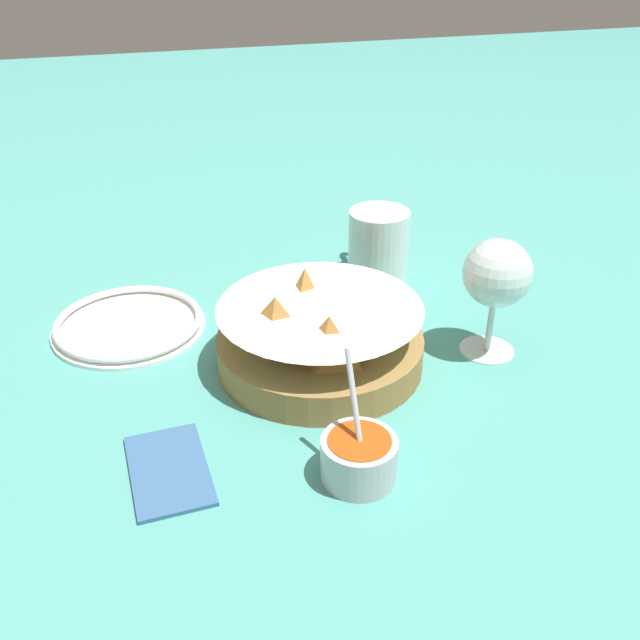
# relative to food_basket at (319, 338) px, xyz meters

# --- Properties ---
(ground_plane) EXTENTS (4.00, 4.00, 0.00)m
(ground_plane) POSITION_rel_food_basket_xyz_m (-0.03, -0.01, -0.03)
(ground_plane) COLOR teal
(food_basket) EXTENTS (0.22, 0.22, 0.09)m
(food_basket) POSITION_rel_food_basket_xyz_m (0.00, 0.00, 0.00)
(food_basket) COLOR olive
(food_basket) RESTS_ON ground_plane
(sauce_cup) EXTENTS (0.07, 0.07, 0.11)m
(sauce_cup) POSITION_rel_food_basket_xyz_m (-0.18, 0.02, -0.01)
(sauce_cup) COLOR #B7B7BC
(sauce_cup) RESTS_ON ground_plane
(wine_glass) EXTENTS (0.07, 0.07, 0.13)m
(wine_glass) POSITION_rel_food_basket_xyz_m (-0.03, -0.19, 0.06)
(wine_glass) COLOR silver
(wine_glass) RESTS_ON ground_plane
(beer_mug) EXTENTS (0.12, 0.08, 0.09)m
(beer_mug) POSITION_rel_food_basket_xyz_m (0.18, -0.13, 0.01)
(beer_mug) COLOR silver
(beer_mug) RESTS_ON ground_plane
(side_plate) EXTENTS (0.18, 0.18, 0.01)m
(side_plate) POSITION_rel_food_basket_xyz_m (0.13, 0.19, -0.03)
(side_plate) COLOR white
(side_plate) RESTS_ON ground_plane
(napkin) EXTENTS (0.11, 0.07, 0.01)m
(napkin) POSITION_rel_food_basket_xyz_m (-0.12, 0.18, -0.03)
(napkin) COLOR #38608E
(napkin) RESTS_ON ground_plane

